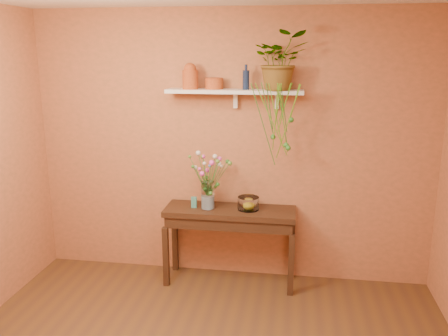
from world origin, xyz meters
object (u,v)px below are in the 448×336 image
object	(u,v)px
sideboard	(230,220)
bouquet	(210,169)
spider_plant	(280,61)
terracotta_jug	(190,77)
blue_bottle	(246,79)
glass_bowl	(248,204)
glass_vase	(208,197)

from	to	relation	value
sideboard	bouquet	distance (m)	0.56
spider_plant	bouquet	distance (m)	1.21
terracotta_jug	bouquet	size ratio (longest dim) A/B	0.53
terracotta_jug	blue_bottle	distance (m)	0.53
sideboard	blue_bottle	size ratio (longest dim) A/B	5.55
bouquet	sideboard	bearing A→B (deg)	8.01
bouquet	blue_bottle	bearing A→B (deg)	20.99
blue_bottle	terracotta_jug	bearing A→B (deg)	-176.75
sideboard	spider_plant	distance (m)	1.60
glass_bowl	bouquet	bearing A→B (deg)	-174.14
spider_plant	bouquet	world-z (taller)	spider_plant
terracotta_jug	blue_bottle	xyz separation A→B (m)	(0.53, 0.03, -0.02)
glass_vase	glass_bowl	distance (m)	0.40
blue_bottle	glass_vase	bearing A→B (deg)	-161.74
sideboard	terracotta_jug	distance (m)	1.44
sideboard	bouquet	xyz separation A→B (m)	(-0.20, -0.03, 0.52)
sideboard	blue_bottle	xyz separation A→B (m)	(0.13, 0.10, 1.36)
sideboard	spider_plant	size ratio (longest dim) A/B	2.40
bouquet	glass_bowl	xyz separation A→B (m)	(0.37, 0.04, -0.35)
glass_vase	bouquet	world-z (taller)	bouquet
terracotta_jug	blue_bottle	world-z (taller)	terracotta_jug
terracotta_jug	spider_plant	distance (m)	0.86
sideboard	glass_bowl	bearing A→B (deg)	3.49
sideboard	terracotta_jug	size ratio (longest dim) A/B	5.26
glass_bowl	blue_bottle	bearing A→B (deg)	117.72
spider_plant	glass_bowl	world-z (taller)	spider_plant
sideboard	glass_bowl	world-z (taller)	glass_bowl
blue_bottle	spider_plant	xyz separation A→B (m)	(0.31, -0.02, 0.17)
spider_plant	bouquet	bearing A→B (deg)	-171.06
glass_bowl	spider_plant	bearing A→B (deg)	13.14
terracotta_jug	spider_plant	xyz separation A→B (m)	(0.84, 0.01, 0.15)
spider_plant	sideboard	bearing A→B (deg)	-170.66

